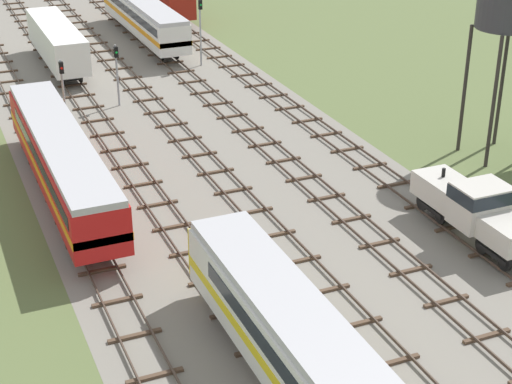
{
  "coord_description": "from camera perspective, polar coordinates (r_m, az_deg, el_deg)",
  "views": [
    {
      "loc": [
        -16.03,
        2.42,
        20.94
      ],
      "look_at": [
        0.0,
        40.05,
        1.5
      ],
      "focal_mm": 57.51,
      "sensor_mm": 36.0,
      "label": 1
    }
  ],
  "objects": [
    {
      "name": "signal_post_nearest",
      "position": [
        72.35,
        -3.89,
        11.59
      ],
      "size": [
        0.28,
        0.47,
        5.9
      ],
      "color": "gray",
      "rests_on": "ground"
    },
    {
      "name": "freight_boxcar_left_midfar",
      "position": [
        73.76,
        -13.69,
        10.19
      ],
      "size": [
        2.87,
        14.0,
        3.6
      ],
      "color": "white",
      "rests_on": "ground"
    },
    {
      "name": "track_left",
      "position": [
        59.51,
        -10.64,
        4.51
      ],
      "size": [
        2.4,
        126.0,
        0.29
      ],
      "color": "#47382D",
      "rests_on": "ground"
    },
    {
      "name": "track_centre_left",
      "position": [
        60.58,
        -6.32,
        5.17
      ],
      "size": [
        2.4,
        126.0,
        0.29
      ],
      "color": "#47382D",
      "rests_on": "ground"
    },
    {
      "name": "ground_plane",
      "position": [
        59.72,
        -6.03,
        4.75
      ],
      "size": [
        480.0,
        480.0,
        0.0
      ],
      "primitive_type": "plane",
      "color": "#5B6B3D"
    },
    {
      "name": "water_tower",
      "position": [
        53.28,
        17.26,
        12.56
      ],
      "size": [
        4.14,
        4.14,
        12.09
      ],
      "color": "#2D2826",
      "rests_on": "ground"
    },
    {
      "name": "track_far_left",
      "position": [
        58.8,
        -15.07,
        3.79
      ],
      "size": [
        2.4,
        126.0,
        0.29
      ],
      "color": "#47382D",
      "rests_on": "ground"
    },
    {
      "name": "signal_post_mid",
      "position": [
        62.96,
        -9.66,
        8.55
      ],
      "size": [
        0.28,
        0.47,
        4.75
      ],
      "color": "gray",
      "rests_on": "ground"
    },
    {
      "name": "diesel_railcar_left_nearest",
      "position": [
        30.08,
        4.35,
        -12.25
      ],
      "size": [
        2.96,
        20.5,
        3.8
      ],
      "color": "white",
      "rests_on": "ground"
    },
    {
      "name": "signal_post_near",
      "position": [
        58.84,
        -13.28,
        7.21
      ],
      "size": [
        0.28,
        0.47,
        5.05
      ],
      "color": "gray",
      "rests_on": "ground"
    },
    {
      "name": "diesel_railcar_far_left_mid",
      "position": [
        48.2,
        -13.37,
        2.33
      ],
      "size": [
        2.96,
        20.5,
        3.8
      ],
      "color": "red",
      "rests_on": "ground"
    },
    {
      "name": "shunter_loco_centre_right_near",
      "position": [
        44.04,
        14.96,
        -0.97
      ],
      "size": [
        2.74,
        8.46,
        3.1
      ],
      "color": "beige",
      "rests_on": "ground"
    },
    {
      "name": "track_centre_right",
      "position": [
        63.7,
        1.78,
        6.34
      ],
      "size": [
        2.4,
        126.0,
        0.29
      ],
      "color": "#47382D",
      "rests_on": "ground"
    },
    {
      "name": "diesel_railcar_centre_far",
      "position": [
        81.02,
        -7.83,
        12.1
      ],
      "size": [
        2.96,
        20.5,
        3.8
      ],
      "color": "white",
      "rests_on": "ground"
    },
    {
      "name": "track_centre",
      "position": [
        61.98,
        -2.17,
        5.79
      ],
      "size": [
        2.4,
        126.0,
        0.29
      ],
      "color": "#47382D",
      "rests_on": "ground"
    },
    {
      "name": "ballast_bed",
      "position": [
        59.72,
        -6.03,
        4.75
      ],
      "size": [
        22.72,
        176.0,
        0.01
      ],
      "primitive_type": "cube",
      "color": "gray",
      "rests_on": "ground"
    }
  ]
}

